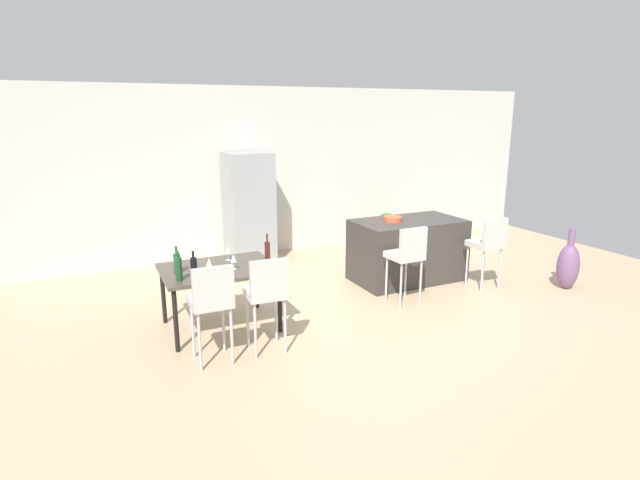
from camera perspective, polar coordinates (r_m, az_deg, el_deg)
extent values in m
plane|color=tan|center=(6.96, 7.65, -6.71)|extent=(10.00, 10.00, 0.00)
cube|color=beige|center=(9.22, -2.31, 7.86)|extent=(10.00, 0.12, 2.90)
cube|color=#383330|center=(7.70, 9.83, -1.13)|extent=(1.62, 0.91, 0.92)
cube|color=beige|center=(6.71, 9.51, -1.73)|extent=(0.42, 0.42, 0.08)
cube|color=beige|center=(6.52, 10.49, -0.24)|extent=(0.40, 0.08, 0.36)
cylinder|color=#B2B2B7|center=(6.84, 7.51, -4.37)|extent=(0.03, 0.03, 0.61)
cylinder|color=#B2B2B7|center=(7.02, 9.64, -3.95)|extent=(0.03, 0.03, 0.61)
cylinder|color=#B2B2B7|center=(6.60, 9.12, -5.14)|extent=(0.03, 0.03, 0.61)
cylinder|color=#B2B2B7|center=(6.79, 11.29, -4.68)|extent=(0.03, 0.03, 0.61)
cube|color=beige|center=(7.56, 18.13, -0.44)|extent=(0.40, 0.40, 0.08)
cube|color=beige|center=(7.39, 19.16, 0.91)|extent=(0.40, 0.06, 0.36)
cylinder|color=#B2B2B7|center=(7.66, 16.24, -2.80)|extent=(0.03, 0.03, 0.61)
cylinder|color=#B2B2B7|center=(7.87, 17.99, -2.47)|extent=(0.03, 0.03, 0.61)
cylinder|color=#B2B2B7|center=(7.44, 17.87, -3.43)|extent=(0.03, 0.03, 0.61)
cylinder|color=#B2B2B7|center=(7.65, 19.62, -3.08)|extent=(0.03, 0.03, 0.61)
cube|color=#4C4238|center=(5.94, -11.37, -3.23)|extent=(1.29, 0.96, 0.04)
cylinder|color=black|center=(6.35, -17.28, -5.98)|extent=(0.05, 0.05, 0.70)
cylinder|color=black|center=(6.59, -7.19, -4.69)|extent=(0.05, 0.05, 0.70)
cylinder|color=black|center=(5.57, -15.97, -8.77)|extent=(0.05, 0.05, 0.70)
cylinder|color=black|center=(5.84, -4.56, -7.14)|extent=(0.05, 0.05, 0.70)
cube|color=beige|center=(5.18, -12.30, -6.74)|extent=(0.40, 0.40, 0.08)
cube|color=beige|center=(4.95, -11.96, -5.01)|extent=(0.40, 0.06, 0.36)
cylinder|color=#B2B2B7|center=(5.42, -14.17, -9.80)|extent=(0.03, 0.03, 0.61)
cylinder|color=#B2B2B7|center=(5.49, -10.86, -9.33)|extent=(0.03, 0.03, 0.61)
cylinder|color=#B2B2B7|center=(5.14, -13.43, -11.16)|extent=(0.03, 0.03, 0.61)
cylinder|color=#B2B2B7|center=(5.20, -9.93, -10.64)|extent=(0.03, 0.03, 0.61)
cube|color=beige|center=(5.32, -6.20, -5.89)|extent=(0.42, 0.42, 0.08)
cube|color=beige|center=(5.10, -5.74, -4.18)|extent=(0.40, 0.08, 0.36)
cylinder|color=#B2B2B7|center=(5.56, -8.17, -8.89)|extent=(0.03, 0.03, 0.61)
cylinder|color=#B2B2B7|center=(5.63, -4.98, -8.47)|extent=(0.03, 0.03, 0.61)
cylinder|color=#B2B2B7|center=(5.27, -7.31, -10.18)|extent=(0.03, 0.03, 0.61)
cylinder|color=#B2B2B7|center=(5.35, -3.95, -9.71)|extent=(0.03, 0.03, 0.61)
cylinder|color=#194723|center=(5.80, -15.83, -2.57)|extent=(0.07, 0.07, 0.22)
cylinder|color=#194723|center=(5.76, -15.93, -1.10)|extent=(0.03, 0.03, 0.09)
cylinder|color=black|center=(5.50, -14.04, -3.21)|extent=(0.07, 0.07, 0.25)
cylinder|color=black|center=(5.45, -14.14, -1.59)|extent=(0.02, 0.02, 0.07)
cylinder|color=#471E19|center=(5.97, -5.96, -1.43)|extent=(0.06, 0.06, 0.26)
cylinder|color=#471E19|center=(5.93, -6.00, 0.22)|extent=(0.02, 0.02, 0.10)
cylinder|color=#194723|center=(5.53, -15.65, -3.18)|extent=(0.07, 0.07, 0.26)
cylinder|color=#194723|center=(5.48, -15.76, -1.56)|extent=(0.02, 0.02, 0.07)
cylinder|color=silver|center=(6.20, -10.30, -2.23)|extent=(0.06, 0.06, 0.00)
cylinder|color=silver|center=(6.18, -10.31, -1.86)|extent=(0.01, 0.01, 0.08)
cone|color=silver|center=(6.16, -10.35, -1.10)|extent=(0.07, 0.07, 0.09)
cylinder|color=silver|center=(5.84, -9.70, -3.22)|extent=(0.06, 0.06, 0.00)
cylinder|color=silver|center=(5.83, -9.71, -2.83)|extent=(0.01, 0.01, 0.08)
cone|color=silver|center=(5.80, -9.75, -2.02)|extent=(0.07, 0.07, 0.09)
cylinder|color=silver|center=(5.74, -12.35, -3.66)|extent=(0.06, 0.06, 0.00)
cylinder|color=silver|center=(5.73, -12.37, -3.26)|extent=(0.01, 0.01, 0.08)
cone|color=silver|center=(5.71, -12.42, -2.44)|extent=(0.07, 0.07, 0.09)
cube|color=#939699|center=(8.52, -7.98, 3.59)|extent=(0.72, 0.68, 1.84)
cylinder|color=#C6512D|center=(7.47, 8.24, 2.36)|extent=(0.26, 0.26, 0.07)
ellipsoid|color=#704C75|center=(8.06, 26.20, -2.71)|extent=(0.30, 0.30, 0.66)
cylinder|color=#704C75|center=(7.95, 26.54, 0.28)|extent=(0.09, 0.09, 0.25)
cylinder|color=beige|center=(9.82, 7.49, 0.19)|extent=(0.24, 0.24, 0.22)
sphere|color=#2D6B33|center=(9.75, 7.54, 1.85)|extent=(0.40, 0.40, 0.40)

